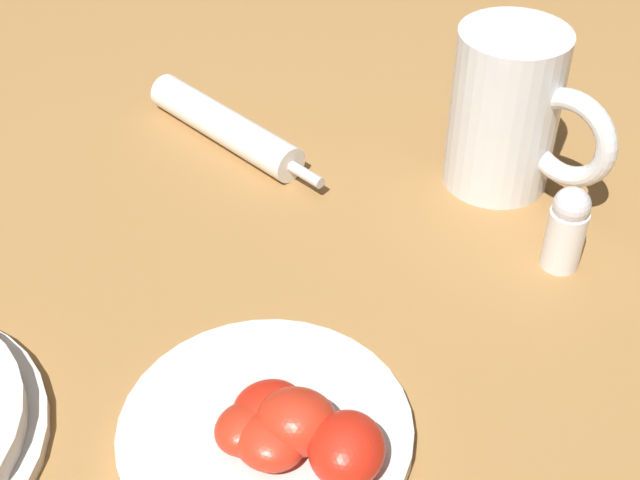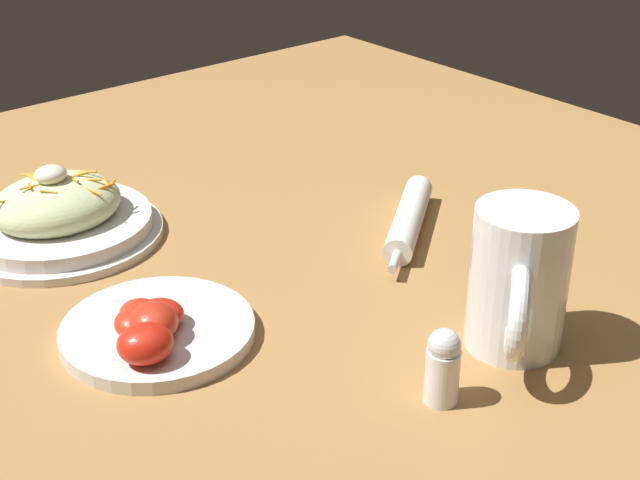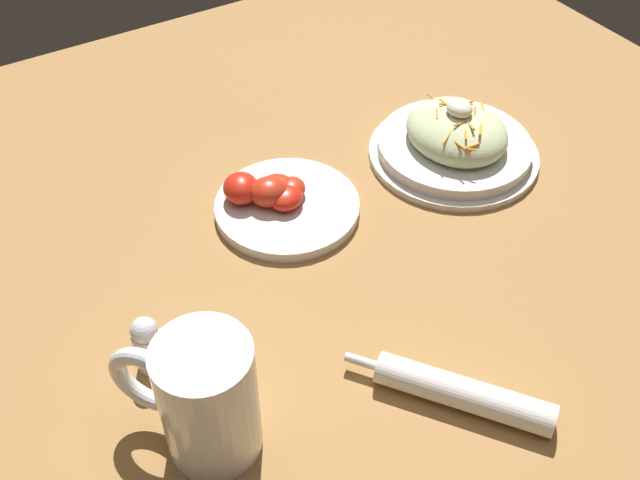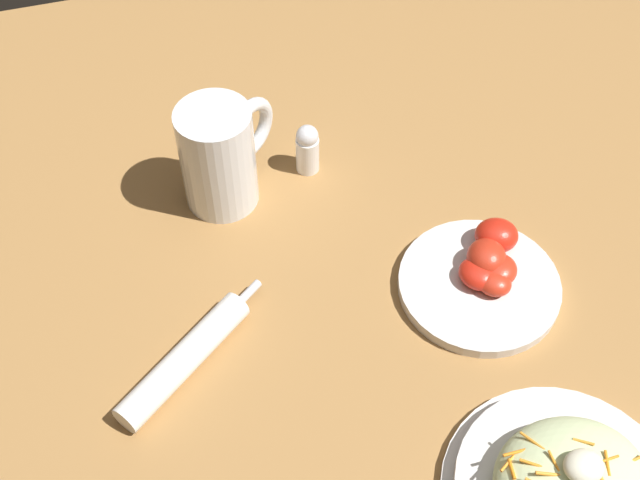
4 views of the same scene
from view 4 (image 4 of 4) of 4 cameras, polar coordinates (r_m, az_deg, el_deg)
ground_plane at (r=0.94m, az=2.13°, el=-5.99°), size 1.43×1.43×0.00m
beer_mug at (r=1.02m, az=-6.91°, el=5.55°), size 0.13×0.12×0.14m
napkin_roll at (r=0.91m, az=-9.33°, el=-8.09°), size 0.19×0.15×0.03m
tomato_plate at (r=0.97m, az=11.25°, el=-2.39°), size 0.19×0.19×0.05m
salt_shaker at (r=1.06m, az=-0.88°, el=6.38°), size 0.03×0.03×0.07m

